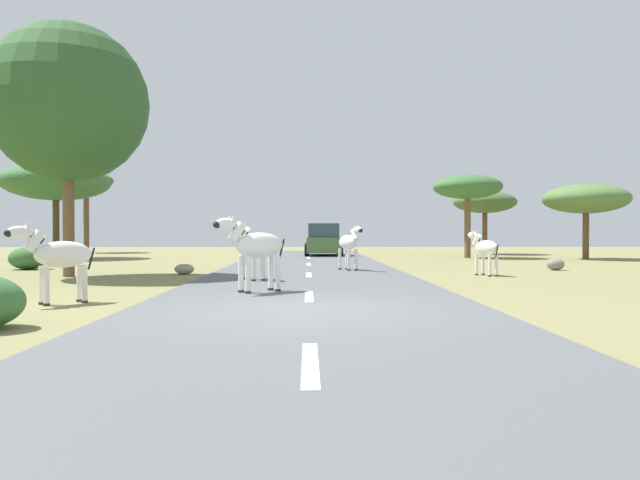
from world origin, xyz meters
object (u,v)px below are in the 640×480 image
zebra_2 (256,246)px  car_0 (323,241)px  tree_3 (56,182)px  tree_2 (586,199)px  zebra_4 (58,255)px  tree_7 (468,188)px  bush_2 (28,258)px  tree_0 (86,182)px  zebra_0 (349,243)px  zebra_1 (251,245)px  tree_6 (68,103)px  rock_1 (184,269)px  rock_3 (556,264)px  zebra_3 (485,248)px  tree_1 (485,202)px

zebra_2 → car_0: 20.57m
tree_3 → tree_2: bearing=-2.6°
tree_2 → zebra_4: bearing=-134.8°
zebra_2 → zebra_4: (-3.40, -1.63, -0.13)m
tree_7 → bush_2: tree_7 is taller
tree_2 → tree_0: bearing=159.5°
car_0 → zebra_0: bearing=-87.1°
bush_2 → zebra_1: bearing=-33.1°
zebra_2 → tree_6: (-5.91, 5.21, 4.06)m
zebra_2 → tree_2: tree_2 is taller
zebra_2 → tree_6: 8.86m
zebra_4 → rock_1: zebra_4 is taller
car_0 → rock_3: 14.67m
rock_1 → tree_0: bearing=117.0°
zebra_1 → tree_2: 20.10m
tree_2 → tree_3: (-26.07, 1.18, 0.89)m
tree_0 → tree_6: (7.43, -21.78, 0.47)m
zebra_2 → tree_3: tree_3 is taller
zebra_3 → rock_3: bearing=16.8°
zebra_0 → tree_0: 25.46m
zebra_2 → rock_3: bearing=-86.4°
zebra_2 → tree_2: 22.16m
tree_3 → tree_7: tree_3 is taller
zebra_4 → rock_3: 16.18m
zebra_0 → tree_2: 15.39m
tree_6 → tree_2: bearing=28.9°
zebra_1 → zebra_4: bearing=-150.4°
tree_6 → zebra_3: bearing=1.0°
car_0 → tree_7: (7.31, -2.35, 2.74)m
bush_2 → rock_1: 6.53m
zebra_0 → zebra_1: 4.91m
zebra_3 → zebra_4: 12.07m
rock_1 → tree_7: bearing=45.0°
rock_1 → tree_2: bearing=30.9°
tree_1 → rock_1: size_ratio=6.26×
zebra_4 → tree_3: (-8.05, 19.35, 2.93)m
tree_7 → rock_3: 10.70m
zebra_0 → car_0: 13.15m
zebra_3 → rock_3: zebra_3 is taller
car_0 → bush_2: size_ratio=3.32×
car_0 → tree_1: size_ratio=1.15×
zebra_3 → tree_7: 13.31m
tree_0 → zebra_2: bearing=-63.7°
car_0 → tree_2: tree_2 is taller
zebra_4 → tree_1: bearing=-71.4°
zebra_2 → tree_3: 21.29m
car_0 → tree_1: tree_1 is taller
zebra_2 → tree_6: size_ratio=0.22×
rock_1 → rock_3: 12.46m
zebra_3 → rock_1: size_ratio=2.29×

